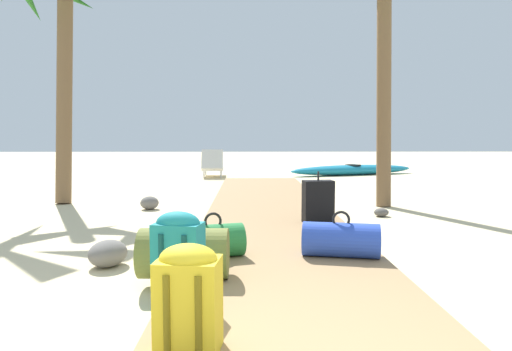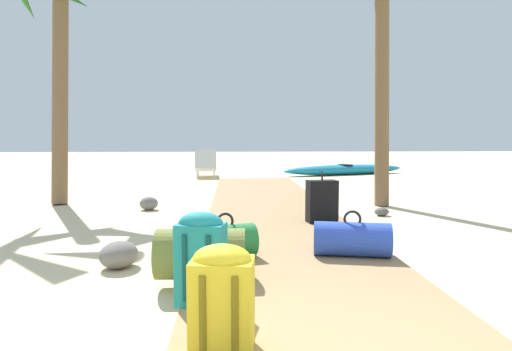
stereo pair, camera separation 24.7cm
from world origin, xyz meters
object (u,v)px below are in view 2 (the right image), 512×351
at_px(duffel_bag_green, 225,241).
at_px(suitcase_black, 322,201).
at_px(lounge_chair, 206,166).
at_px(kayak, 345,170).
at_px(backpack_teal, 201,256).
at_px(duffel_bag_blue, 352,239).
at_px(backpack_yellow, 222,296).
at_px(palm_tree_far_left, 55,5).
at_px(duffel_bag_olive, 201,254).

xyz_separation_m(duffel_bag_green, suitcase_black, (1.21, 1.67, 0.12)).
bearing_deg(lounge_chair, kayak, 9.51).
bearing_deg(duffel_bag_green, kayak, 70.32).
height_order(backpack_teal, kayak, backpack_teal).
distance_m(duffel_bag_green, kayak, 10.57).
xyz_separation_m(duffel_bag_blue, lounge_chair, (-1.87, 9.24, 0.09)).
relative_size(backpack_yellow, suitcase_black, 0.85).
distance_m(duffel_bag_blue, suitcase_black, 1.68).
relative_size(backpack_teal, lounge_chair, 0.40).
bearing_deg(duffel_bag_green, duffel_bag_blue, -0.15).
relative_size(duffel_bag_green, backpack_teal, 1.00).
xyz_separation_m(backpack_teal, lounge_chair, (-0.57, 10.40, -0.07)).
distance_m(duffel_bag_blue, palm_tree_far_left, 6.71).
distance_m(duffel_bag_green, palm_tree_far_left, 6.06).
relative_size(duffel_bag_olive, lounge_chair, 0.45).
distance_m(backpack_yellow, palm_tree_far_left, 7.39).
distance_m(duffel_bag_blue, kayak, 10.24).
bearing_deg(palm_tree_far_left, backpack_teal, -62.02).
relative_size(backpack_yellow, kayak, 0.13).
height_order(backpack_teal, palm_tree_far_left, palm_tree_far_left).
bearing_deg(duffel_bag_olive, backpack_yellow, -81.07).
xyz_separation_m(palm_tree_far_left, kayak, (6.54, 5.77, -3.28)).
bearing_deg(backpack_teal, suitcase_black, 64.54).
xyz_separation_m(duffel_bag_olive, lounge_chair, (-0.53, 9.85, 0.05)).
distance_m(backpack_yellow, duffel_bag_olive, 1.25).
xyz_separation_m(duffel_bag_green, palm_tree_far_left, (-2.98, 4.19, 3.21)).
height_order(duffel_bag_olive, duffel_bag_blue, duffel_bag_olive).
bearing_deg(palm_tree_far_left, duffel_bag_green, -54.56).
xyz_separation_m(duffel_bag_olive, palm_tree_far_left, (-2.80, 4.80, 3.16)).
bearing_deg(duffel_bag_olive, duffel_bag_blue, 24.33).
xyz_separation_m(suitcase_black, palm_tree_far_left, (-4.19, 2.52, 3.09)).
relative_size(duffel_bag_green, suitcase_black, 0.93).
height_order(duffel_bag_green, backpack_teal, backpack_teal).
height_order(duffel_bag_blue, duffel_bag_green, duffel_bag_blue).
bearing_deg(lounge_chair, backpack_teal, -86.88).
height_order(duffel_bag_olive, palm_tree_far_left, palm_tree_far_left).
height_order(duffel_bag_blue, palm_tree_far_left, palm_tree_far_left).
xyz_separation_m(duffel_bag_olive, kayak, (3.74, 10.56, -0.12)).
relative_size(backpack_teal, kayak, 0.15).
bearing_deg(lounge_chair, palm_tree_far_left, -114.24).
relative_size(backpack_yellow, duffel_bag_green, 0.91).
bearing_deg(backpack_yellow, backpack_teal, 102.73).
xyz_separation_m(backpack_yellow, duffel_bag_olive, (-0.19, 1.23, -0.10)).
distance_m(backpack_yellow, duffel_bag_green, 1.85).
height_order(backpack_yellow, backpack_teal, backpack_teal).
height_order(suitcase_black, palm_tree_far_left, palm_tree_far_left).
height_order(backpack_teal, lounge_chair, lounge_chair).
bearing_deg(kayak, lounge_chair, -170.49).
bearing_deg(kayak, backpack_yellow, -106.73).
xyz_separation_m(duffel_bag_olive, duffel_bag_blue, (1.34, 0.61, -0.04)).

